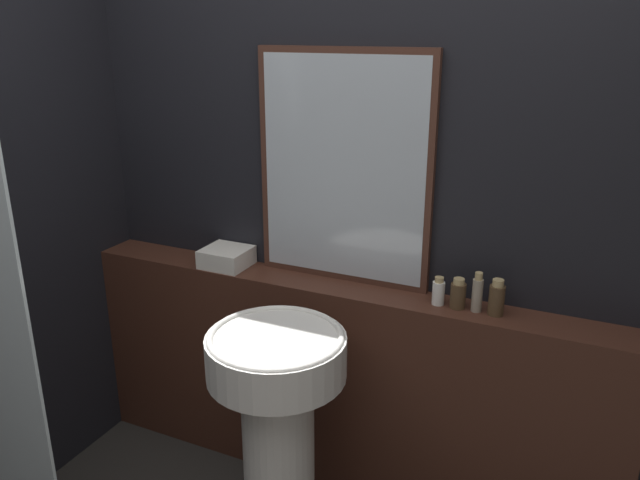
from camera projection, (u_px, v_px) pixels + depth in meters
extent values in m
cube|color=black|center=(352.00, 194.00, 2.46)|extent=(8.00, 0.06, 2.50)
cube|color=#422319|center=(337.00, 385.00, 2.61)|extent=(2.27, 0.19, 0.90)
cylinder|color=silver|center=(279.00, 464.00, 2.27)|extent=(0.26, 0.26, 0.74)
cylinder|color=silver|center=(276.00, 356.00, 2.12)|extent=(0.48, 0.48, 0.15)
torus|color=silver|center=(276.00, 337.00, 2.10)|extent=(0.47, 0.47, 0.02)
cube|color=#47281E|center=(344.00, 169.00, 2.39)|extent=(0.71, 0.03, 0.90)
cube|color=#B2BCC6|center=(343.00, 170.00, 2.39)|extent=(0.66, 0.02, 0.85)
cube|color=silver|center=(227.00, 257.00, 2.66)|extent=(0.19, 0.18, 0.08)
cylinder|color=white|center=(438.00, 293.00, 2.29)|extent=(0.05, 0.05, 0.09)
cylinder|color=tan|center=(439.00, 280.00, 2.27)|extent=(0.03, 0.03, 0.02)
cylinder|color=#4C3823|center=(458.00, 296.00, 2.26)|extent=(0.06, 0.06, 0.09)
cylinder|color=tan|center=(459.00, 281.00, 2.24)|extent=(0.04, 0.04, 0.02)
cylinder|color=gray|center=(477.00, 295.00, 2.23)|extent=(0.04, 0.04, 0.12)
cylinder|color=tan|center=(479.00, 276.00, 2.21)|extent=(0.03, 0.03, 0.03)
cylinder|color=#4C3823|center=(496.00, 300.00, 2.20)|extent=(0.06, 0.06, 0.11)
cylinder|color=tan|center=(498.00, 283.00, 2.18)|extent=(0.04, 0.04, 0.02)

